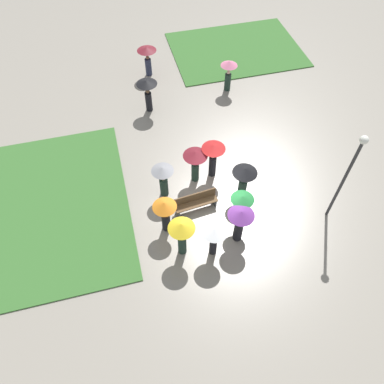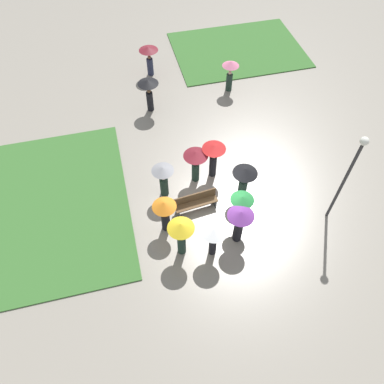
{
  "view_description": "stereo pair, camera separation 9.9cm",
  "coord_description": "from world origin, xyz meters",
  "px_view_note": "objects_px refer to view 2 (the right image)",
  "views": [
    {
      "loc": [
        -3.06,
        -9.04,
        13.53
      ],
      "look_at": [
        -0.66,
        0.29,
        0.97
      ],
      "focal_mm": 35.0,
      "sensor_mm": 36.0,
      "label": 1
    },
    {
      "loc": [
        -2.97,
        -9.06,
        13.53
      ],
      "look_at": [
        -0.66,
        0.29,
        0.97
      ],
      "focal_mm": 35.0,
      "sensor_mm": 36.0,
      "label": 2
    }
  ],
  "objects_px": {
    "crowd_person_maroon": "(196,160)",
    "crowd_person_red": "(214,155)",
    "crowd_person_purple": "(240,220)",
    "crowd_person_green": "(241,205)",
    "park_bench": "(196,202)",
    "crowd_person_yellow": "(181,232)",
    "lone_walker_near_lawn": "(230,70)",
    "crowd_person_white": "(213,235)",
    "crowd_person_grey": "(163,177)",
    "lone_walker_mid_plaza": "(149,89)",
    "crowd_person_orange": "(165,210)",
    "crowd_person_black": "(244,177)",
    "lone_walker_far_path": "(149,56)",
    "lamp_post": "(349,171)"
  },
  "relations": [
    {
      "from": "crowd_person_maroon",
      "to": "crowd_person_red",
      "type": "distance_m",
      "value": 0.85
    },
    {
      "from": "crowd_person_purple",
      "to": "crowd_person_red",
      "type": "relative_size",
      "value": 1.0
    },
    {
      "from": "crowd_person_green",
      "to": "crowd_person_maroon",
      "type": "relative_size",
      "value": 1.03
    },
    {
      "from": "park_bench",
      "to": "crowd_person_yellow",
      "type": "bearing_deg",
      "value": -124.43
    },
    {
      "from": "crowd_person_red",
      "to": "lone_walker_near_lawn",
      "type": "bearing_deg",
      "value": 122.17
    },
    {
      "from": "crowd_person_white",
      "to": "lone_walker_near_lawn",
      "type": "height_order",
      "value": "lone_walker_near_lawn"
    },
    {
      "from": "crowd_person_grey",
      "to": "crowd_person_green",
      "type": "xyz_separation_m",
      "value": [
        2.73,
        -2.33,
        0.19
      ]
    },
    {
      "from": "crowd_person_white",
      "to": "lone_walker_mid_plaza",
      "type": "bearing_deg",
      "value": -91.63
    },
    {
      "from": "lone_walker_near_lawn",
      "to": "crowd_person_grey",
      "type": "bearing_deg",
      "value": -139.23
    },
    {
      "from": "crowd_person_maroon",
      "to": "crowd_person_orange",
      "type": "bearing_deg",
      "value": -95.76
    },
    {
      "from": "park_bench",
      "to": "crowd_person_yellow",
      "type": "height_order",
      "value": "crowd_person_yellow"
    },
    {
      "from": "crowd_person_black",
      "to": "crowd_person_maroon",
      "type": "bearing_deg",
      "value": -119.54
    },
    {
      "from": "crowd_person_purple",
      "to": "lone_walker_mid_plaza",
      "type": "bearing_deg",
      "value": -115.49
    },
    {
      "from": "lone_walker_near_lawn",
      "to": "park_bench",
      "type": "bearing_deg",
      "value": -128.46
    },
    {
      "from": "crowd_person_yellow",
      "to": "lone_walker_mid_plaza",
      "type": "bearing_deg",
      "value": -44.58
    },
    {
      "from": "park_bench",
      "to": "lone_walker_far_path",
      "type": "xyz_separation_m",
      "value": [
        -0.19,
        10.18,
        0.77
      ]
    },
    {
      "from": "crowd_person_yellow",
      "to": "lone_walker_near_lawn",
      "type": "xyz_separation_m",
      "value": [
        4.96,
        9.57,
        -0.2
      ]
    },
    {
      "from": "crowd_person_green",
      "to": "crowd_person_maroon",
      "type": "xyz_separation_m",
      "value": [
        -1.18,
        2.82,
        -0.03
      ]
    },
    {
      "from": "lamp_post",
      "to": "crowd_person_maroon",
      "type": "height_order",
      "value": "lamp_post"
    },
    {
      "from": "crowd_person_maroon",
      "to": "crowd_person_red",
      "type": "bearing_deg",
      "value": 39.17
    },
    {
      "from": "lone_walker_far_path",
      "to": "lone_walker_near_lawn",
      "type": "bearing_deg",
      "value": 76.68
    },
    {
      "from": "crowd_person_orange",
      "to": "lone_walker_near_lawn",
      "type": "relative_size",
      "value": 0.99
    },
    {
      "from": "crowd_person_grey",
      "to": "crowd_person_maroon",
      "type": "height_order",
      "value": "crowd_person_maroon"
    },
    {
      "from": "crowd_person_yellow",
      "to": "crowd_person_black",
      "type": "xyz_separation_m",
      "value": [
        3.23,
        2.09,
        -0.18
      ]
    },
    {
      "from": "crowd_person_red",
      "to": "crowd_person_maroon",
      "type": "bearing_deg",
      "value": -117.7
    },
    {
      "from": "lamp_post",
      "to": "lone_walker_mid_plaza",
      "type": "bearing_deg",
      "value": 125.38
    },
    {
      "from": "lamp_post",
      "to": "crowd_person_purple",
      "type": "xyz_separation_m",
      "value": [
        -4.17,
        -0.16,
        -1.62
      ]
    },
    {
      "from": "crowd_person_white",
      "to": "crowd_person_black",
      "type": "relative_size",
      "value": 0.97
    },
    {
      "from": "crowd_person_green",
      "to": "lone_walker_near_lawn",
      "type": "relative_size",
      "value": 1.02
    },
    {
      "from": "lamp_post",
      "to": "park_bench",
      "type": "bearing_deg",
      "value": 162.24
    },
    {
      "from": "lamp_post",
      "to": "crowd_person_purple",
      "type": "height_order",
      "value": "lamp_post"
    },
    {
      "from": "crowd_person_orange",
      "to": "lone_walker_far_path",
      "type": "distance_m",
      "value": 10.95
    },
    {
      "from": "lone_walker_mid_plaza",
      "to": "park_bench",
      "type": "bearing_deg",
      "value": 151.81
    },
    {
      "from": "crowd_person_black",
      "to": "crowd_person_white",
      "type": "bearing_deg",
      "value": -30.25
    },
    {
      "from": "crowd_person_purple",
      "to": "lone_walker_mid_plaza",
      "type": "relative_size",
      "value": 1.01
    },
    {
      "from": "crowd_person_green",
      "to": "lone_walker_far_path",
      "type": "relative_size",
      "value": 1.06
    },
    {
      "from": "crowd_person_maroon",
      "to": "crowd_person_orange",
      "type": "relative_size",
      "value": 0.99
    },
    {
      "from": "crowd_person_yellow",
      "to": "crowd_person_green",
      "type": "relative_size",
      "value": 1.08
    },
    {
      "from": "lamp_post",
      "to": "crowd_person_black",
      "type": "bearing_deg",
      "value": 149.95
    },
    {
      "from": "crowd_person_yellow",
      "to": "lone_walker_near_lawn",
      "type": "distance_m",
      "value": 10.78
    },
    {
      "from": "park_bench",
      "to": "lamp_post",
      "type": "bearing_deg",
      "value": -23.43
    },
    {
      "from": "lamp_post",
      "to": "lone_walker_near_lawn",
      "type": "distance_m",
      "value": 9.66
    },
    {
      "from": "park_bench",
      "to": "crowd_person_orange",
      "type": "relative_size",
      "value": 1.06
    },
    {
      "from": "lamp_post",
      "to": "crowd_person_grey",
      "type": "distance_m",
      "value": 7.42
    },
    {
      "from": "crowd_person_purple",
      "to": "lone_walker_near_lawn",
      "type": "relative_size",
      "value": 1.04
    },
    {
      "from": "crowd_person_white",
      "to": "crowd_person_red",
      "type": "xyz_separation_m",
      "value": [
        1.13,
        3.97,
        0.03
      ]
    },
    {
      "from": "park_bench",
      "to": "crowd_person_purple",
      "type": "distance_m",
      "value": 2.46
    },
    {
      "from": "crowd_person_grey",
      "to": "crowd_person_yellow",
      "type": "bearing_deg",
      "value": -124.44
    },
    {
      "from": "crowd_person_black",
      "to": "lone_walker_mid_plaza",
      "type": "relative_size",
      "value": 0.97
    },
    {
      "from": "crowd_person_grey",
      "to": "lone_walker_near_lawn",
      "type": "height_order",
      "value": "lone_walker_near_lawn"
    }
  ]
}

